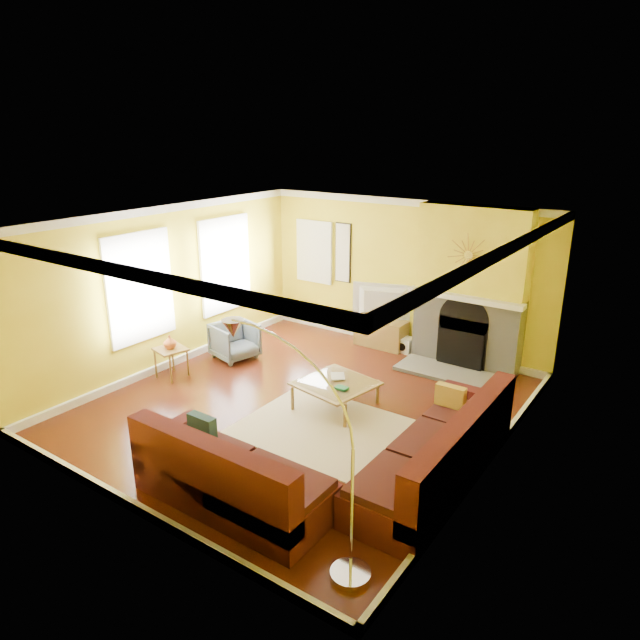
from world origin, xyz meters
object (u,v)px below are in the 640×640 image
Objects in this scene: coffee_table at (336,394)px; armchair at (235,341)px; media_console at (381,333)px; sectional_sofa at (336,428)px; side_table at (172,363)px; arc_lamp at (296,451)px.

armchair reaches higher than coffee_table.
armchair reaches higher than media_console.
sectional_sofa is 3.70m from armchair.
armchair is (-2.47, 0.55, 0.13)m from coffee_table.
media_console is 3.79m from side_table.
arc_lamp is at bearing -26.76° from side_table.
coffee_table is 2.60m from media_console.
side_table reaches higher than coffee_table.
armchair is at bearing 139.56° from arc_lamp.
side_table is (-3.55, 0.56, -0.20)m from sectional_sofa.
sectional_sofa is at bearing -56.46° from coffee_table.
coffee_table is 1.40× the size of armchair.
armchair is at bearing 76.02° from side_table.
sectional_sofa is at bearing -68.81° from media_console.
coffee_table is at bearing 116.39° from arc_lamp.
side_table is at bearing 153.24° from arc_lamp.
coffee_table is 2.53m from armchair.
side_table is at bearing -167.12° from coffee_table.
arc_lamp reaches higher than coffee_table.
side_table is at bearing 171.00° from sectional_sofa.
armchair is at bearing 167.54° from coffee_table.
arc_lamp is (0.55, -1.51, 0.65)m from sectional_sofa.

